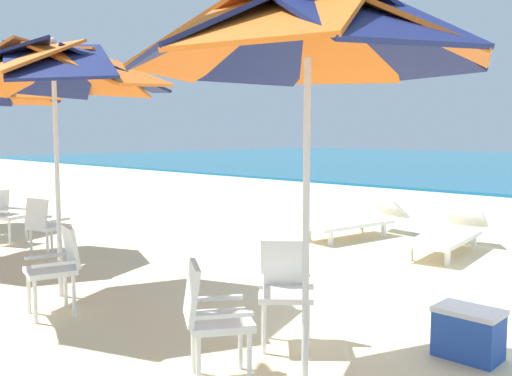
{
  "coord_description": "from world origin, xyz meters",
  "views": [
    {
      "loc": [
        2.22,
        -5.48,
        1.77
      ],
      "look_at": [
        -3.19,
        0.19,
        1.0
      ],
      "focal_mm": 39.0,
      "sensor_mm": 36.0,
      "label": 1
    }
  ],
  "objects_px": {
    "plastic_chair_0": "(211,314)",
    "sun_lounger_3": "(356,221)",
    "plastic_chair_2": "(57,264)",
    "sun_lounger_2": "(448,234)",
    "beach_umbrella_1": "(54,70)",
    "cooler_box": "(468,333)",
    "plastic_chair_3": "(45,224)",
    "beach_umbrella_0": "(308,32)",
    "plastic_chair_1": "(285,285)",
    "plastic_chair_4": "(5,213)"
  },
  "relations": [
    {
      "from": "beach_umbrella_0",
      "to": "plastic_chair_2",
      "type": "xyz_separation_m",
      "value": [
        -2.67,
        -0.53,
        -1.96
      ]
    },
    {
      "from": "plastic_chair_0",
      "to": "plastic_chair_4",
      "type": "distance_m",
      "value": 6.25
    },
    {
      "from": "plastic_chair_1",
      "to": "plastic_chair_3",
      "type": "relative_size",
      "value": 1.0
    },
    {
      "from": "beach_umbrella_0",
      "to": "sun_lounger_3",
      "type": "height_order",
      "value": "beach_umbrella_0"
    },
    {
      "from": "plastic_chair_2",
      "to": "cooler_box",
      "type": "height_order",
      "value": "plastic_chair_2"
    },
    {
      "from": "plastic_chair_2",
      "to": "plastic_chair_4",
      "type": "height_order",
      "value": "same"
    },
    {
      "from": "plastic_chair_0",
      "to": "plastic_chair_2",
      "type": "bearing_deg",
      "value": -179.33
    },
    {
      "from": "beach_umbrella_0",
      "to": "sun_lounger_2",
      "type": "bearing_deg",
      "value": 103.25
    },
    {
      "from": "beach_umbrella_1",
      "to": "plastic_chair_4",
      "type": "height_order",
      "value": "beach_umbrella_1"
    },
    {
      "from": "plastic_chair_1",
      "to": "plastic_chair_2",
      "type": "xyz_separation_m",
      "value": [
        -2.1,
        -0.96,
        0.0
      ]
    },
    {
      "from": "plastic_chair_0",
      "to": "sun_lounger_3",
      "type": "bearing_deg",
      "value": 113.68
    },
    {
      "from": "plastic_chair_3",
      "to": "sun_lounger_3",
      "type": "xyz_separation_m",
      "value": [
        2.29,
        4.41,
        -0.22
      ]
    },
    {
      "from": "cooler_box",
      "to": "plastic_chair_0",
      "type": "bearing_deg",
      "value": -124.04
    },
    {
      "from": "plastic_chair_0",
      "to": "beach_umbrella_1",
      "type": "bearing_deg",
      "value": 174.27
    },
    {
      "from": "plastic_chair_4",
      "to": "beach_umbrella_1",
      "type": "bearing_deg",
      "value": -13.2
    },
    {
      "from": "beach_umbrella_1",
      "to": "cooler_box",
      "type": "bearing_deg",
      "value": 19.99
    },
    {
      "from": "plastic_chair_4",
      "to": "sun_lounger_3",
      "type": "distance_m",
      "value": 5.77
    },
    {
      "from": "plastic_chair_2",
      "to": "cooler_box",
      "type": "relative_size",
      "value": 1.73
    },
    {
      "from": "plastic_chair_4",
      "to": "plastic_chair_2",
      "type": "bearing_deg",
      "value": -15.59
    },
    {
      "from": "sun_lounger_2",
      "to": "plastic_chair_0",
      "type": "bearing_deg",
      "value": -82.68
    },
    {
      "from": "cooler_box",
      "to": "beach_umbrella_1",
      "type": "bearing_deg",
      "value": -160.01
    },
    {
      "from": "beach_umbrella_0",
      "to": "plastic_chair_0",
      "type": "bearing_deg",
      "value": -131.99
    },
    {
      "from": "plastic_chair_1",
      "to": "cooler_box",
      "type": "bearing_deg",
      "value": 31.21
    },
    {
      "from": "beach_umbrella_0",
      "to": "sun_lounger_3",
      "type": "relative_size",
      "value": 1.29
    },
    {
      "from": "sun_lounger_2",
      "to": "cooler_box",
      "type": "distance_m",
      "value": 4.07
    },
    {
      "from": "plastic_chair_2",
      "to": "sun_lounger_3",
      "type": "relative_size",
      "value": 0.39
    },
    {
      "from": "plastic_chair_0",
      "to": "sun_lounger_2",
      "type": "height_order",
      "value": "plastic_chair_0"
    },
    {
      "from": "beach_umbrella_0",
      "to": "sun_lounger_2",
      "type": "xyz_separation_m",
      "value": [
        -1.14,
        4.83,
        -2.17
      ]
    },
    {
      "from": "plastic_chair_2",
      "to": "plastic_chair_4",
      "type": "relative_size",
      "value": 1.0
    },
    {
      "from": "sun_lounger_2",
      "to": "cooler_box",
      "type": "relative_size",
      "value": 4.41
    },
    {
      "from": "plastic_chair_1",
      "to": "beach_umbrella_1",
      "type": "relative_size",
      "value": 0.31
    },
    {
      "from": "beach_umbrella_0",
      "to": "sun_lounger_3",
      "type": "xyz_separation_m",
      "value": [
        -2.84,
        4.94,
        -2.17
      ]
    },
    {
      "from": "plastic_chair_0",
      "to": "plastic_chair_4",
      "type": "relative_size",
      "value": 1.0
    },
    {
      "from": "plastic_chair_3",
      "to": "sun_lounger_3",
      "type": "relative_size",
      "value": 0.39
    },
    {
      "from": "beach_umbrella_1",
      "to": "sun_lounger_3",
      "type": "distance_m",
      "value": 5.61
    },
    {
      "from": "beach_umbrella_0",
      "to": "plastic_chair_4",
      "type": "bearing_deg",
      "value": 175.07
    },
    {
      "from": "plastic_chair_2",
      "to": "sun_lounger_3",
      "type": "bearing_deg",
      "value": 91.81
    },
    {
      "from": "plastic_chair_1",
      "to": "cooler_box",
      "type": "xyz_separation_m",
      "value": [
        1.26,
        0.76,
        -0.3
      ]
    },
    {
      "from": "plastic_chair_4",
      "to": "sun_lounger_3",
      "type": "bearing_deg",
      "value": 49.24
    },
    {
      "from": "plastic_chair_1",
      "to": "plastic_chair_4",
      "type": "xyz_separation_m",
      "value": [
        -6.04,
        0.14,
        0.0
      ]
    },
    {
      "from": "plastic_chair_0",
      "to": "sun_lounger_3",
      "type": "distance_m",
      "value": 5.95
    },
    {
      "from": "plastic_chair_2",
      "to": "sun_lounger_2",
      "type": "relative_size",
      "value": 0.39
    },
    {
      "from": "plastic_chair_4",
      "to": "sun_lounger_3",
      "type": "height_order",
      "value": "plastic_chair_4"
    },
    {
      "from": "plastic_chair_3",
      "to": "sun_lounger_3",
      "type": "height_order",
      "value": "plastic_chair_3"
    },
    {
      "from": "sun_lounger_3",
      "to": "cooler_box",
      "type": "bearing_deg",
      "value": -46.68
    },
    {
      "from": "plastic_chair_4",
      "to": "sun_lounger_3",
      "type": "xyz_separation_m",
      "value": [
        3.77,
        4.37,
        -0.22
      ]
    },
    {
      "from": "plastic_chair_0",
      "to": "cooler_box",
      "type": "relative_size",
      "value": 1.73
    },
    {
      "from": "plastic_chair_0",
      "to": "sun_lounger_2",
      "type": "bearing_deg",
      "value": 97.32
    },
    {
      "from": "plastic_chair_3",
      "to": "plastic_chair_2",
      "type": "bearing_deg",
      "value": -23.17
    },
    {
      "from": "plastic_chair_3",
      "to": "sun_lounger_2",
      "type": "height_order",
      "value": "plastic_chair_3"
    }
  ]
}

